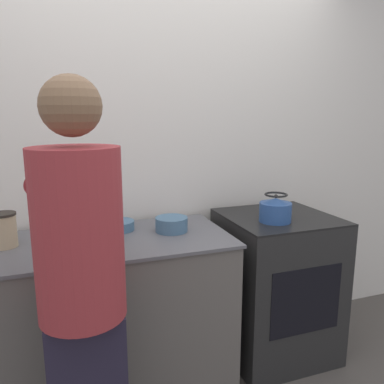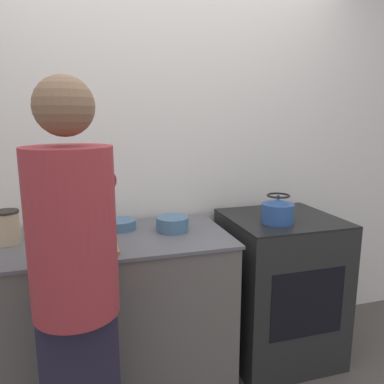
{
  "view_description": "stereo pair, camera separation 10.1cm",
  "coord_description": "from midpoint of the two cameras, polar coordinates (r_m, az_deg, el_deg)",
  "views": [
    {
      "loc": [
        -0.59,
        -1.65,
        1.55
      ],
      "look_at": [
        0.08,
        0.23,
        1.15
      ],
      "focal_mm": 35.0,
      "sensor_mm": 36.0,
      "label": 1
    },
    {
      "loc": [
        -0.5,
        -1.68,
        1.55
      ],
      "look_at": [
        0.08,
        0.23,
        1.15
      ],
      "focal_mm": 35.0,
      "sensor_mm": 36.0,
      "label": 2
    }
  ],
  "objects": [
    {
      "name": "counter",
      "position": [
        2.28,
        -13.49,
        -17.81
      ],
      "size": [
        1.33,
        0.67,
        0.9
      ],
      "color": "#5B5651",
      "rests_on": "ground_plane"
    },
    {
      "name": "knife",
      "position": [
        1.89,
        -17.52,
        -8.63
      ],
      "size": [
        0.24,
        0.04,
        0.01
      ],
      "rotation": [
        0.0,
        0.0,
        -0.02
      ],
      "color": "silver",
      "rests_on": "cutting_board"
    },
    {
      "name": "person",
      "position": [
        1.56,
        -18.29,
        -12.78
      ],
      "size": [
        0.38,
        0.61,
        1.7
      ],
      "color": "#221D2F",
      "rests_on": "ground_plane"
    },
    {
      "name": "canister_jar",
      "position": [
        2.14,
        -27.96,
        -5.15
      ],
      "size": [
        0.13,
        0.13,
        0.18
      ],
      "color": "tan",
      "rests_on": "counter"
    },
    {
      "name": "bowl_prep",
      "position": [
        2.24,
        -12.4,
        -5.02
      ],
      "size": [
        0.18,
        0.18,
        0.05
      ],
      "color": "#426684",
      "rests_on": "counter"
    },
    {
      "name": "kettle",
      "position": [
        2.27,
        11.35,
        -2.69
      ],
      "size": [
        0.19,
        0.19,
        0.17
      ],
      "color": "#284C8C",
      "rests_on": "oven"
    },
    {
      "name": "wall_back",
      "position": [
        2.45,
        -6.7,
        5.52
      ],
      "size": [
        8.0,
        0.05,
        2.6
      ],
      "color": "silver",
      "rests_on": "ground_plane"
    },
    {
      "name": "cutting_board",
      "position": [
        1.92,
        -17.31,
        -8.68
      ],
      "size": [
        0.32,
        0.2,
        0.02
      ],
      "color": "#A87A4C",
      "rests_on": "counter"
    },
    {
      "name": "bowl_mixing",
      "position": [
        2.17,
        -4.47,
        -4.93
      ],
      "size": [
        0.19,
        0.19,
        0.08
      ],
      "color": "#426684",
      "rests_on": "counter"
    },
    {
      "name": "oven",
      "position": [
        2.58,
        11.49,
        -13.65
      ],
      "size": [
        0.67,
        0.65,
        0.93
      ],
      "color": "black",
      "rests_on": "ground_plane"
    }
  ]
}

